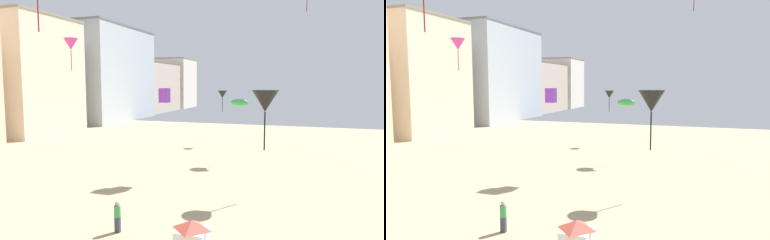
# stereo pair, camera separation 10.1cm
# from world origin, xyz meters

# --- Properties ---
(boardwalk_hotel_mid) EXTENTS (11.46, 13.70, 17.35)m
(boardwalk_hotel_mid) POSITION_xyz_m (-27.50, 39.07, 8.68)
(boardwalk_hotel_mid) COLOR beige
(boardwalk_hotel_mid) RESTS_ON ground
(boardwalk_hotel_far) EXTENTS (13.46, 22.23, 18.75)m
(boardwalk_hotel_far) POSITION_xyz_m (-27.50, 59.74, 9.38)
(boardwalk_hotel_far) COLOR #ADB7C1
(boardwalk_hotel_far) RESTS_ON ground
(boardwalk_hotel_distant) EXTENTS (11.40, 18.64, 12.93)m
(boardwalk_hotel_distant) POSITION_xyz_m (-27.50, 81.27, 6.47)
(boardwalk_hotel_distant) COLOR #C6B29E
(boardwalk_hotel_distant) RESTS_ON ground
(boardwalk_hotel_furthest) EXTENTS (12.28, 12.76, 14.95)m
(boardwalk_hotel_furthest) POSITION_xyz_m (-27.50, 98.23, 7.48)
(boardwalk_hotel_furthest) COLOR silver
(boardwalk_hotel_furthest) RESTS_ON ground
(kite_flyer) EXTENTS (0.34, 0.34, 1.64)m
(kite_flyer) POSITION_xyz_m (3.83, 11.77, 0.92)
(kite_flyer) COLOR #383D4C
(kite_flyer) RESTS_ON ground
(lifeguard_stand) EXTENTS (1.10, 1.10, 2.55)m
(lifeguard_stand) POSITION_xyz_m (8.91, 8.49, 1.84)
(lifeguard_stand) COLOR white
(lifeguard_stand) RESTS_ON ground
(kite_black_delta) EXTENTS (1.14, 1.14, 2.60)m
(kite_black_delta) POSITION_xyz_m (2.79, 38.70, 6.17)
(kite_black_delta) COLOR black
(kite_black_delta_2) EXTENTS (1.74, 1.74, 3.96)m
(kite_black_delta_2) POSITION_xyz_m (10.18, 19.78, 6.40)
(kite_black_delta_2) COLOR black
(kite_magenta_delta) EXTENTS (1.55, 1.55, 3.52)m
(kite_magenta_delta) POSITION_xyz_m (-12.09, 29.48, 11.81)
(kite_magenta_delta) COLOR #DB3D9E
(kite_purple_box) EXTENTS (0.71, 0.71, 1.11)m
(kite_purple_box) POSITION_xyz_m (2.24, 21.79, 6.62)
(kite_purple_box) COLOR purple
(kite_green_parafoil) EXTENTS (1.66, 0.46, 0.64)m
(kite_green_parafoil) POSITION_xyz_m (6.73, 28.99, 5.76)
(kite_green_parafoil) COLOR green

